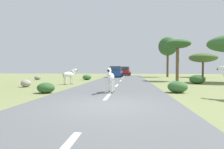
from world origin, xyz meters
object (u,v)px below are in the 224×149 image
at_px(rock_3, 24,82).
at_px(bush_1, 46,88).
at_px(tree_3, 203,58).
at_px(bush_2, 87,77).
at_px(zebra_2, 69,75).
at_px(rock_0, 38,78).
at_px(rock_1, 26,83).
at_px(tree_2, 168,47).
at_px(car_1, 116,72).
at_px(bush_0, 178,87).
at_px(car_0, 125,71).
at_px(bush_3, 197,79).
at_px(tree_0, 178,45).
at_px(zebra_0, 110,77).

bearing_deg(rock_3, bush_1, -52.22).
distance_m(tree_3, bush_2, 19.42).
relative_size(zebra_2, rock_3, 3.28).
relative_size(rock_0, rock_1, 1.06).
height_order(zebra_2, rock_0, zebra_2).
bearing_deg(tree_2, tree_3, -3.02).
distance_m(tree_2, bush_2, 15.46).
distance_m(car_1, bush_2, 7.90).
distance_m(tree_2, rock_1, 23.70).
bearing_deg(zebra_2, bush_0, 9.19).
bearing_deg(car_0, bush_1, 85.99).
bearing_deg(bush_1, bush_3, 34.84).
bearing_deg(car_1, rock_1, -106.12).
height_order(car_1, bush_1, car_1).
relative_size(car_1, rock_1, 6.04).
xyz_separation_m(car_1, tree_2, (8.46, 1.91, 4.20)).
bearing_deg(car_1, bush_2, -110.46).
relative_size(tree_3, rock_3, 9.90).
distance_m(bush_2, rock_1, 9.68).
bearing_deg(rock_1, tree_0, 31.52).
relative_size(tree_0, tree_2, 0.69).
height_order(tree_0, rock_0, tree_0).
xyz_separation_m(car_1, rock_1, (-5.51, -16.63, -0.57)).
bearing_deg(bush_2, car_1, 67.32).
bearing_deg(bush_0, tree_0, 76.51).
height_order(car_0, rock_3, car_0).
relative_size(zebra_0, tree_2, 0.23).
bearing_deg(bush_1, rock_0, 119.16).
distance_m(tree_3, rock_3, 26.42).
bearing_deg(tree_0, zebra_2, -152.93).
height_order(zebra_0, tree_3, tree_3).
bearing_deg(tree_3, zebra_0, -120.95).
xyz_separation_m(bush_1, rock_3, (-5.71, 7.37, -0.19)).
xyz_separation_m(bush_0, rock_0, (-14.20, 11.17, -0.09)).
xyz_separation_m(tree_0, tree_2, (0.99, 10.58, 1.05)).
bearing_deg(tree_0, bush_2, 172.43).
xyz_separation_m(tree_2, bush_1, (-10.89, -21.77, -4.75)).
distance_m(bush_3, rock_3, 16.49).
relative_size(tree_0, tree_3, 1.06).
bearing_deg(car_0, rock_1, 77.68).
bearing_deg(tree_3, bush_2, -152.42).
relative_size(bush_3, rock_0, 1.78).
relative_size(tree_3, bush_0, 3.87).
bearing_deg(bush_2, bush_1, -87.24).
height_order(zebra_2, bush_1, zebra_2).
xyz_separation_m(tree_2, rock_1, (-13.97, -18.54, -4.77)).
bearing_deg(bush_2, tree_3, 27.58).
bearing_deg(bush_1, car_0, 82.04).
bearing_deg(rock_0, tree_2, 28.70).
bearing_deg(rock_3, bush_3, 0.46).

